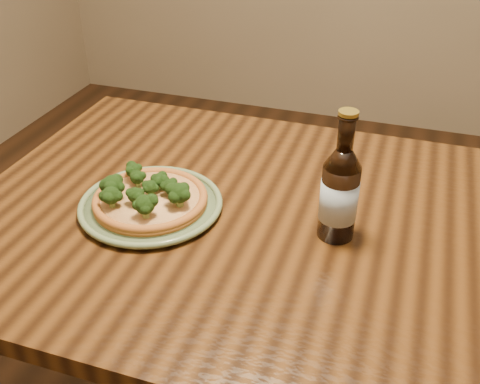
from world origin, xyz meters
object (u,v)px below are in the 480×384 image
(pizza, at_px, (149,197))
(beer_bottle, at_px, (340,192))
(table, at_px, (345,268))
(plate, at_px, (151,205))

(pizza, height_order, beer_bottle, beer_bottle)
(beer_bottle, bearing_deg, pizza, -169.77)
(table, relative_size, beer_bottle, 6.08)
(table, xyz_separation_m, pizza, (-0.41, -0.05, 0.12))
(pizza, xyz_separation_m, beer_bottle, (0.38, 0.03, 0.07))
(plate, bearing_deg, table, 6.92)
(table, distance_m, pizza, 0.43)
(table, height_order, beer_bottle, beer_bottle)
(plate, distance_m, pizza, 0.02)
(pizza, bearing_deg, beer_bottle, 5.16)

